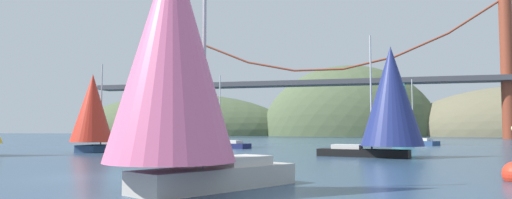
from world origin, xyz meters
TOP-DOWN VIEW (x-y plane):
  - ground_plane at (0.00, 0.00)m, footprint 360.00×360.00m
  - headland_left at (-55.00, 135.00)m, footprint 83.85×44.00m
  - headland_center at (5.00, 135.00)m, footprint 57.62×44.00m
  - suspension_bridge at (-0.00, 95.00)m, footprint 121.49×6.00m
  - sailboat_pink_spinnaker at (6.39, -4.21)m, footprint 6.68×8.43m
  - sailboat_navy_sail at (14.39, 18.69)m, footprint 8.89×5.79m
  - sailboat_scarlet_sail at (-13.22, 20.12)m, footprint 4.08×7.87m
  - sailboat_teal_sail at (17.59, 50.12)m, footprint 7.03×7.06m
  - sailboat_green_sail at (-5.83, 33.08)m, footprint 8.14×5.45m

SIDE VIEW (x-z plane):
  - ground_plane at x=0.00m, z-range 0.00..0.00m
  - headland_left at x=-55.00m, z-range -14.84..14.84m
  - headland_center at x=5.00m, z-range -23.24..23.24m
  - sailboat_scarlet_sail at x=-13.22m, z-range -0.44..8.28m
  - sailboat_green_sail at x=-5.83m, z-range -0.03..8.60m
  - sailboat_navy_sail at x=14.39m, z-range -0.26..9.58m
  - sailboat_teal_sail at x=17.59m, z-range 0.01..9.31m
  - sailboat_pink_spinnaker at x=6.39m, z-range 0.06..9.32m
  - suspension_bridge at x=0.00m, z-range -1.56..31.01m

